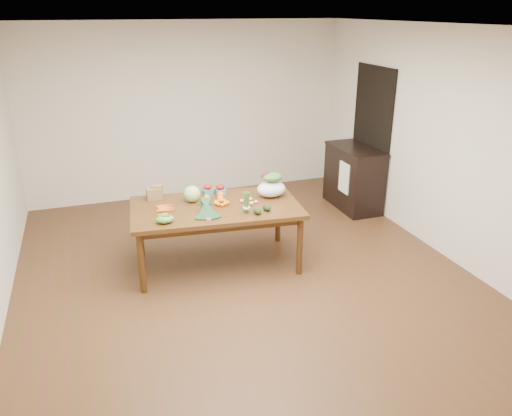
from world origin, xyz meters
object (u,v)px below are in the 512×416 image
object	(u,v)px
cabbage	(192,194)
kale_bunch	(207,210)
mandarin_cluster	(222,201)
cabinet	(354,178)
dining_table	(217,235)
asparagus_bundle	(246,202)
paper_bag	(154,192)
salad_bag	(271,186)

from	to	relation	value
cabbage	kale_bunch	bearing A→B (deg)	-83.40
mandarin_cluster	cabinet	bearing A→B (deg)	25.02
cabbage	mandarin_cluster	size ratio (longest dim) A/B	1.08
dining_table	mandarin_cluster	bearing A→B (deg)	17.45
asparagus_bundle	paper_bag	bearing A→B (deg)	145.05
dining_table	paper_bag	world-z (taller)	paper_bag
cabinet	paper_bag	bearing A→B (deg)	-167.68
cabinet	mandarin_cluster	size ratio (longest dim) A/B	5.67
asparagus_bundle	salad_bag	size ratio (longest dim) A/B	0.72
kale_bunch	salad_bag	size ratio (longest dim) A/B	1.15
mandarin_cluster	dining_table	bearing A→B (deg)	-168.25
paper_bag	salad_bag	xyz separation A→B (m)	(1.34, -0.38, 0.05)
dining_table	salad_bag	distance (m)	0.88
dining_table	cabbage	xyz separation A→B (m)	(-0.23, 0.21, 0.47)
dining_table	cabbage	size ratio (longest dim) A/B	9.88
cabinet	salad_bag	distance (m)	2.06
paper_bag	salad_bag	size ratio (longest dim) A/B	0.66
cabinet	paper_bag	distance (m)	3.16
dining_table	cabbage	bearing A→B (deg)	142.41
dining_table	cabinet	bearing A→B (deg)	30.33
paper_bag	cabbage	world-z (taller)	cabbage
kale_bunch	dining_table	bearing A→B (deg)	65.13
kale_bunch	asparagus_bundle	size ratio (longest dim) A/B	1.60
asparagus_bundle	salad_bag	bearing A→B (deg)	47.40
paper_bag	mandarin_cluster	distance (m)	0.83
cabinet	kale_bunch	size ratio (longest dim) A/B	2.55
paper_bag	mandarin_cluster	xyz separation A→B (m)	(0.71, -0.43, -0.04)
cabinet	paper_bag	world-z (taller)	cabinet
mandarin_cluster	kale_bunch	world-z (taller)	kale_bunch
kale_bunch	asparagus_bundle	world-z (taller)	asparagus_bundle
paper_bag	kale_bunch	size ratio (longest dim) A/B	0.58
salad_bag	paper_bag	bearing A→B (deg)	164.33
dining_table	paper_bag	bearing A→B (deg)	150.31
cabbage	kale_bunch	xyz separation A→B (m)	(0.06, -0.50, -0.02)
cabbage	salad_bag	xyz separation A→B (m)	(0.93, -0.14, 0.04)
dining_table	asparagus_bundle	world-z (taller)	asparagus_bundle
asparagus_bundle	kale_bunch	bearing A→B (deg)	-179.23
cabinet	salad_bag	size ratio (longest dim) A/B	2.92
paper_bag	asparagus_bundle	bearing A→B (deg)	-40.65
dining_table	mandarin_cluster	distance (m)	0.42
cabinet	asparagus_bundle	distance (m)	2.64
cabbage	paper_bag	bearing A→B (deg)	149.81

